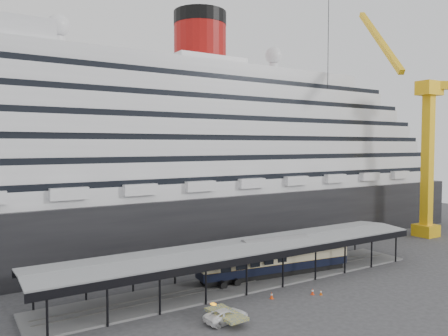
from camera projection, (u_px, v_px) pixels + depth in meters
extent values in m
plane|color=#333335|center=(270.00, 293.00, 54.48)|extent=(200.00, 200.00, 0.00)
cube|color=black|center=(163.00, 218.00, 81.24)|extent=(130.00, 30.00, 10.00)
cylinder|color=#990E0C|center=(200.00, 47.00, 83.81)|extent=(10.00, 10.00, 9.00)
cylinder|color=black|center=(200.00, 19.00, 83.54)|extent=(10.10, 10.10, 2.50)
sphere|color=silver|center=(58.00, 25.00, 69.94)|extent=(3.60, 3.60, 3.60)
sphere|color=silver|center=(274.00, 55.00, 93.39)|extent=(3.60, 3.60, 3.60)
cube|color=slate|center=(247.00, 282.00, 58.70)|extent=(56.00, 8.00, 0.24)
cube|color=slate|center=(250.00, 282.00, 58.08)|extent=(54.00, 0.08, 0.10)
cube|color=slate|center=(244.00, 279.00, 59.30)|extent=(54.00, 0.08, 0.10)
cube|color=black|center=(267.00, 257.00, 54.67)|extent=(56.00, 0.18, 0.90)
cube|color=black|center=(228.00, 243.00, 62.27)|extent=(56.00, 0.18, 0.90)
cube|color=slate|center=(247.00, 244.00, 58.43)|extent=(56.00, 9.00, 0.24)
cube|color=yellow|center=(426.00, 230.00, 88.44)|extent=(4.00, 4.00, 2.40)
cube|color=yellow|center=(427.00, 160.00, 87.70)|extent=(1.80, 1.80, 26.00)
cube|color=yellow|center=(429.00, 88.00, 86.94)|extent=(5.00, 3.20, 2.80)
cube|color=yellow|center=(380.00, 40.00, 86.05)|extent=(11.42, 18.78, 16.80)
cube|color=yellow|center=(446.00, 85.00, 87.05)|extent=(6.00, 4.39, 1.60)
cylinder|color=black|center=(327.00, 119.00, 86.47)|extent=(0.12, 0.12, 47.21)
imported|color=white|center=(226.00, 316.00, 45.58)|extent=(4.97, 2.47, 1.35)
cube|color=black|center=(275.00, 272.00, 61.31)|extent=(22.07, 5.27, 0.73)
cube|color=black|center=(275.00, 266.00, 61.26)|extent=(23.16, 5.82, 1.15)
cube|color=beige|center=(275.00, 257.00, 61.19)|extent=(23.16, 5.86, 1.36)
cube|color=black|center=(275.00, 251.00, 61.14)|extent=(23.16, 5.82, 0.42)
cube|color=#E4410C|center=(272.00, 299.00, 52.48)|extent=(0.54, 0.54, 0.03)
cone|color=#E4410C|center=(272.00, 295.00, 52.46)|extent=(0.46, 0.46, 0.82)
cylinder|color=white|center=(272.00, 295.00, 52.46)|extent=(0.26, 0.26, 0.16)
cube|color=#D6590B|center=(321.00, 295.00, 53.82)|extent=(0.39, 0.39, 0.03)
cone|color=#D6590B|center=(321.00, 292.00, 53.80)|extent=(0.33, 0.33, 0.64)
cylinder|color=white|center=(321.00, 292.00, 53.80)|extent=(0.20, 0.20, 0.12)
cube|color=red|center=(313.00, 294.00, 53.94)|extent=(0.53, 0.53, 0.03)
cone|color=red|center=(313.00, 291.00, 53.92)|extent=(0.45, 0.45, 0.78)
cylinder|color=white|center=(313.00, 291.00, 53.91)|extent=(0.25, 0.25, 0.15)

